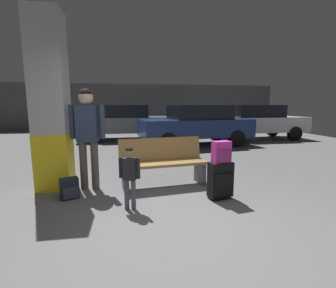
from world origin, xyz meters
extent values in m
cube|color=slate|center=(0.00, 4.00, -0.05)|extent=(18.00, 18.00, 0.10)
cube|color=#565658|center=(0.00, 12.86, 1.40)|extent=(18.00, 0.12, 2.80)
cube|color=yellow|center=(-1.86, 1.87, 0.50)|extent=(0.57, 0.57, 1.00)
cube|color=#B2B2B2|center=(-1.86, 1.87, 2.04)|extent=(0.56, 0.56, 2.09)
cube|color=#9E7A42|center=(0.11, 1.61, 0.44)|extent=(1.64, 0.65, 0.05)
cube|color=#9E7A42|center=(0.08, 1.85, 0.68)|extent=(1.60, 0.33, 0.42)
cube|color=#4C4C51|center=(-0.60, 1.51, 0.21)|extent=(0.13, 0.41, 0.41)
cube|color=#4C4C51|center=(0.83, 1.70, 0.21)|extent=(0.13, 0.41, 0.41)
cube|color=black|center=(0.92, 0.86, 0.32)|extent=(0.41, 0.27, 0.56)
cube|color=black|center=(0.94, 0.75, 0.26)|extent=(0.34, 0.09, 0.36)
cube|color=#A5A5AA|center=(0.90, 0.94, 0.59)|extent=(0.14, 0.05, 0.02)
cylinder|color=black|center=(0.74, 0.91, 0.02)|extent=(0.03, 0.05, 0.04)
cylinder|color=black|center=(1.06, 0.98, 0.02)|extent=(0.03, 0.05, 0.04)
cube|color=#D833A5|center=(0.92, 0.86, 0.77)|extent=(0.30, 0.21, 0.34)
cube|color=#8E2B70|center=(0.93, 0.77, 0.72)|extent=(0.23, 0.07, 0.19)
cylinder|color=black|center=(0.92, 0.86, 0.93)|extent=(0.06, 0.03, 0.02)
cylinder|color=#4C5160|center=(-0.47, 0.66, 0.22)|extent=(0.07, 0.07, 0.45)
cylinder|color=#4C5160|center=(-0.57, 0.69, 0.22)|extent=(0.07, 0.07, 0.45)
cube|color=#232328|center=(-0.52, 0.67, 0.61)|extent=(0.21, 0.16, 0.32)
cylinder|color=#232328|center=(-0.40, 0.63, 0.62)|extent=(0.05, 0.05, 0.30)
cylinder|color=#232328|center=(-0.65, 0.71, 0.62)|extent=(0.05, 0.05, 0.30)
sphere|color=#A87A5B|center=(-0.52, 0.67, 0.85)|extent=(0.13, 0.13, 0.13)
sphere|color=black|center=(-0.52, 0.67, 0.87)|extent=(0.12, 0.12, 0.12)
cylinder|color=red|center=(-0.56, 0.78, 0.62)|extent=(0.06, 0.06, 0.10)
cylinder|color=red|center=(-0.56, 0.78, 0.70)|extent=(0.01, 0.01, 0.06)
cylinder|color=brown|center=(-1.13, 1.67, 0.44)|extent=(0.13, 0.13, 0.87)
cylinder|color=brown|center=(-1.33, 1.69, 0.44)|extent=(0.13, 0.13, 0.87)
cube|color=#2D3851|center=(-1.23, 1.68, 1.18)|extent=(0.38, 0.25, 0.62)
cylinder|color=#2D3851|center=(-0.98, 1.65, 1.21)|extent=(0.10, 0.10, 0.59)
cylinder|color=#2D3851|center=(-1.48, 1.71, 1.21)|extent=(0.10, 0.10, 0.59)
sphere|color=beige|center=(-1.23, 1.68, 1.64)|extent=(0.25, 0.25, 0.25)
sphere|color=black|center=(-1.23, 1.68, 1.67)|extent=(0.23, 0.23, 0.23)
cube|color=#1E232D|center=(-1.50, 1.27, 0.17)|extent=(0.32, 0.25, 0.34)
cube|color=#333842|center=(-1.46, 1.18, 0.12)|extent=(0.22, 0.11, 0.19)
cylinder|color=black|center=(-1.50, 1.27, 0.33)|extent=(0.06, 0.04, 0.02)
cube|color=silver|center=(5.18, 7.43, 0.67)|extent=(4.12, 1.76, 0.64)
cube|color=black|center=(5.03, 7.43, 1.25)|extent=(2.12, 1.57, 0.52)
cylinder|color=black|center=(6.47, 8.25, 0.30)|extent=(0.60, 0.21, 0.60)
cylinder|color=black|center=(6.49, 6.65, 0.30)|extent=(0.60, 0.21, 0.60)
cylinder|color=black|center=(3.87, 8.21, 0.30)|extent=(0.60, 0.21, 0.60)
cylinder|color=black|center=(3.89, 6.61, 0.30)|extent=(0.60, 0.21, 0.60)
cube|color=navy|center=(1.95, 6.14, 0.67)|extent=(4.29, 2.23, 0.64)
cube|color=black|center=(2.10, 6.16, 1.25)|extent=(2.29, 1.80, 0.52)
cylinder|color=black|center=(0.77, 5.18, 0.30)|extent=(0.62, 0.28, 0.60)
cylinder|color=black|center=(0.56, 6.76, 0.30)|extent=(0.62, 0.28, 0.60)
cylinder|color=black|center=(3.35, 5.52, 0.30)|extent=(0.62, 0.28, 0.60)
cylinder|color=black|center=(3.14, 7.11, 0.30)|extent=(0.62, 0.28, 0.60)
cube|color=slate|center=(-0.62, 8.18, 0.67)|extent=(4.15, 1.82, 0.64)
cube|color=black|center=(-0.77, 8.18, 1.25)|extent=(2.14, 1.60, 0.52)
cylinder|color=black|center=(0.66, 9.02, 0.30)|extent=(0.61, 0.22, 0.60)
cylinder|color=black|center=(0.71, 7.42, 0.30)|extent=(0.61, 0.22, 0.60)
cylinder|color=black|center=(-1.94, 8.94, 0.30)|extent=(0.61, 0.22, 0.60)
cylinder|color=black|center=(-1.89, 7.35, 0.30)|extent=(0.61, 0.22, 0.60)
camera|label=1|loc=(-0.52, -2.74, 1.50)|focal=26.13mm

